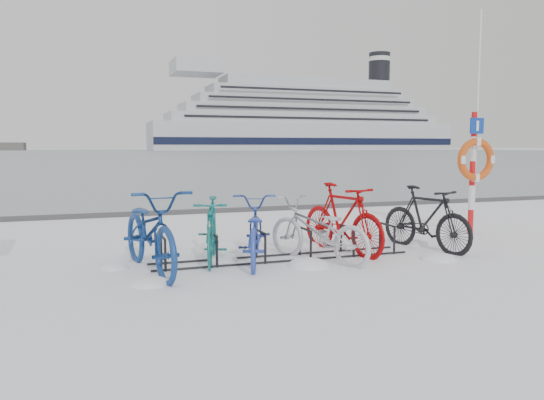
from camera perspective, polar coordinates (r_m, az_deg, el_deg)
ground at (r=8.10m, az=1.21°, el=-6.37°), size 900.00×900.00×0.00m
ice_sheet at (r=162.45m, az=-18.20°, el=4.89°), size 400.00×298.00×0.02m
quay_edge at (r=13.70m, az=-7.38°, el=-1.20°), size 400.00×0.25×0.10m
bike_rack at (r=8.06m, az=1.22°, el=-5.11°), size 4.00×0.48×0.46m
lifebuoy_station at (r=10.97m, az=21.02°, el=4.04°), size 0.83×0.23×4.30m
cruise_ferry at (r=237.84m, az=3.40°, el=8.29°), size 136.02×25.66×44.69m
bike_0 at (r=7.43m, az=-12.97°, el=-2.99°), size 1.15×2.35×1.18m
bike_1 at (r=7.91m, az=-6.49°, el=-3.04°), size 0.91×1.72×0.99m
bike_2 at (r=7.81m, az=-1.99°, el=-3.08°), size 1.23×2.02×1.00m
bike_3 at (r=7.93m, az=4.90°, el=-3.00°), size 1.43×1.99×0.99m
bike_4 at (r=8.60m, az=7.56°, el=-1.79°), size 1.00×2.00×1.16m
bike_5 at (r=9.15m, az=16.23°, el=-1.73°), size 0.98×1.88×1.09m
snow_drifts at (r=8.16m, az=4.86°, el=-6.29°), size 5.51×2.17×0.21m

